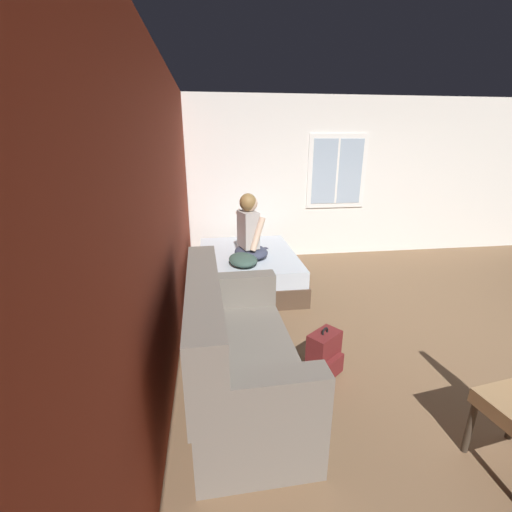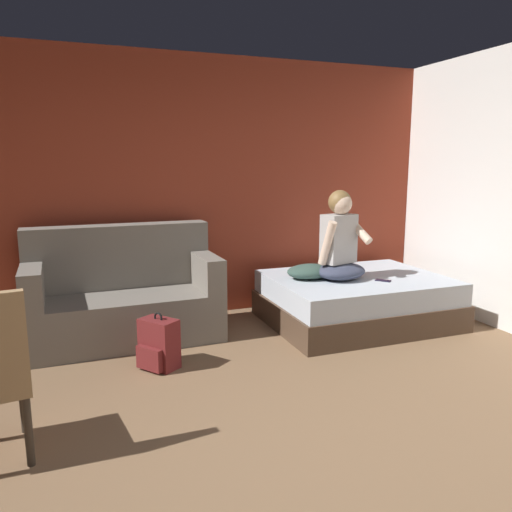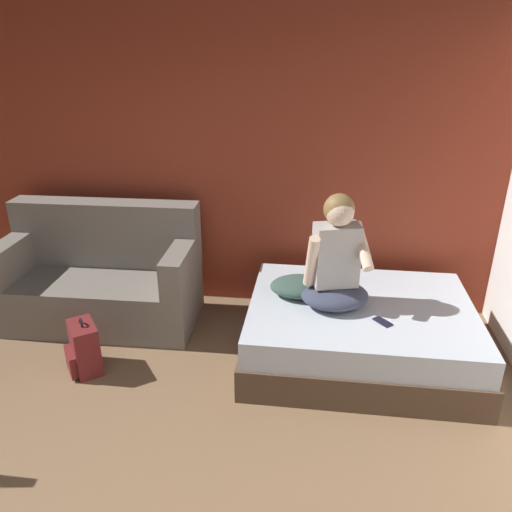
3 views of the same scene
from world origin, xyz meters
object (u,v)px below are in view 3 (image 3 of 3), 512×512
at_px(person_seated, 336,262).
at_px(bed, 359,331).
at_px(backpack, 84,349).
at_px(cell_phone, 383,322).
at_px(couch, 102,278).
at_px(throw_pillow, 300,286).

bearing_deg(person_seated, bed, 2.86).
bearing_deg(backpack, cell_phone, 5.18).
height_order(bed, person_seated, person_seated).
xyz_separation_m(couch, cell_phone, (2.41, -0.61, 0.09)).
bearing_deg(person_seated, backpack, -166.68).
xyz_separation_m(person_seated, cell_phone, (0.35, -0.24, -0.35)).
bearing_deg(backpack, bed, 12.27).
xyz_separation_m(backpack, throw_pillow, (1.61, 0.56, 0.36)).
bearing_deg(person_seated, throw_pillow, 155.75).
bearing_deg(couch, cell_phone, -14.24).
relative_size(bed, cell_phone, 12.32).
bearing_deg(cell_phone, throw_pillow, -70.37).
relative_size(person_seated, throw_pillow, 1.82).
distance_m(person_seated, backpack, 2.03).
height_order(backpack, cell_phone, cell_phone).
bearing_deg(bed, person_seated, -177.14).
xyz_separation_m(bed, person_seated, (-0.22, -0.01, 0.60)).
distance_m(person_seated, throw_pillow, 0.41).
height_order(bed, throw_pillow, throw_pillow).
xyz_separation_m(throw_pillow, cell_phone, (0.62, -0.36, -0.07)).
height_order(person_seated, backpack, person_seated).
height_order(bed, cell_phone, cell_phone).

